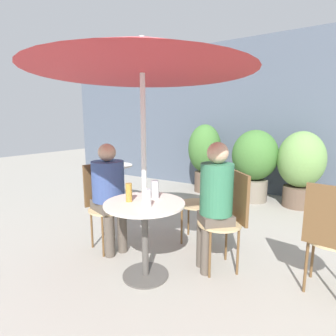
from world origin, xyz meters
TOP-DOWN VIEW (x-y plane):
  - ground_plane at (0.00, 0.00)m, footprint 20.00×20.00m
  - storefront_wall at (0.00, 3.74)m, footprint 10.00×0.06m
  - cafe_table_near at (-0.20, 0.19)m, footprint 0.72×0.72m
  - cafe_table_far at (-1.87, 1.55)m, footprint 0.67×0.67m
  - bistro_chair_0 at (0.41, 0.73)m, footprint 0.48×0.48m
  - bistro_chair_1 at (-0.97, 0.44)m, footprint 0.46×0.44m
  - bistro_chair_2 at (-0.01, 1.11)m, footprint 0.44×0.42m
  - bistro_chair_3 at (1.22, 0.72)m, footprint 0.42×0.44m
  - seated_person_0 at (0.29, 0.63)m, footprint 0.39×0.39m
  - seated_person_1 at (-0.82, 0.39)m, footprint 0.40×0.38m
  - beer_glass_0 at (-0.18, 0.33)m, footprint 0.07×0.07m
  - beer_glass_1 at (-0.33, 0.14)m, footprint 0.06×0.06m
  - beer_glass_2 at (-0.09, 0.09)m, footprint 0.06×0.06m
  - potted_plant_0 at (-0.96, 3.26)m, footprint 0.66×0.66m
  - potted_plant_1 at (0.06, 3.14)m, footprint 0.80×0.80m
  - potted_plant_2 at (0.79, 3.17)m, footprint 0.74×0.74m
  - umbrella at (-0.20, 0.19)m, footprint 1.84×1.84m

SIDE VIEW (x-z plane):
  - ground_plane at x=0.00m, z-range 0.00..0.00m
  - cafe_table_far at x=-1.87m, z-range 0.15..0.86m
  - cafe_table_near at x=-0.20m, z-range 0.17..0.88m
  - bistro_chair_0 at x=0.41m, z-range 0.09..1.04m
  - bistro_chair_1 at x=-0.97m, z-range 0.09..1.04m
  - bistro_chair_2 at x=-0.01m, z-range 0.09..1.04m
  - bistro_chair_3 at x=1.22m, z-range 0.09..1.04m
  - seated_person_1 at x=-0.82m, z-range 0.12..1.31m
  - potted_plant_2 at x=0.79m, z-range 0.09..1.35m
  - potted_plant_1 at x=0.06m, z-range 0.10..1.38m
  - seated_person_0 at x=0.29m, z-range 0.13..1.36m
  - beer_glass_2 at x=-0.09m, z-range 0.71..0.87m
  - beer_glass_1 at x=-0.33m, z-range 0.71..0.88m
  - beer_glass_0 at x=-0.18m, z-range 0.71..0.88m
  - potted_plant_0 at x=-0.96m, z-range 0.12..1.49m
  - storefront_wall at x=0.00m, z-range 0.00..3.00m
  - umbrella at x=-0.20m, z-range 0.90..2.99m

